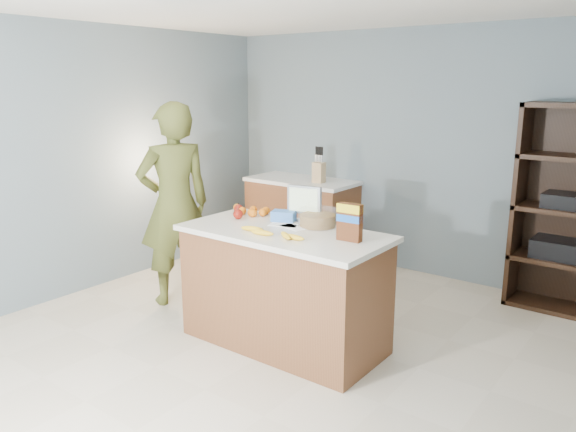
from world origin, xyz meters
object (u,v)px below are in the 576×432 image
Objects in this scene: counter_peninsula at (284,292)px; shelving_unit at (572,214)px; person at (174,205)px; cereal_box at (350,219)px; tv at (304,201)px.

counter_peninsula is 0.87× the size of shelving_unit.
counter_peninsula is at bearing 110.19° from person.
cereal_box is at bearing 113.25° from person.
cereal_box is at bearing -117.21° from shelving_unit.
tv is (-1.60, -1.73, 0.19)m from shelving_unit.
tv is 1.08× the size of cereal_box.
person is 1.29m from tv.
counter_peninsula is 2.61m from shelving_unit.
counter_peninsula is 6.00× the size of cereal_box.
person reaches higher than cereal_box.
shelving_unit is 3.46m from person.
shelving_unit reaches higher than counter_peninsula.
shelving_unit is 2.36m from tv.
tv reaches higher than cereal_box.
person is at bearing -170.50° from tv.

